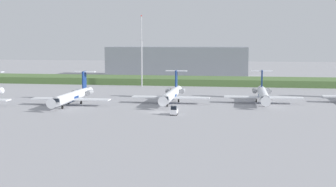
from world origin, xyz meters
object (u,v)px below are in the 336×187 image
at_px(regional_jet_second, 73,96).
at_px(regional_jet_third, 171,94).
at_px(regional_jet_fourth, 263,94).
at_px(antenna_mast, 142,57).
at_px(baggage_tug, 174,111).

distance_m(regional_jet_second, regional_jet_third, 28.81).
xyz_separation_m(regional_jet_fourth, antenna_mast, (-45.46, 40.69, 9.03)).
distance_m(regional_jet_second, regional_jet_fourth, 55.92).
distance_m(regional_jet_third, baggage_tug, 22.30).
distance_m(regional_jet_fourth, antenna_mast, 61.67).
relative_size(regional_jet_second, regional_jet_third, 1.00).
bearing_deg(baggage_tug, regional_jet_fourth, 48.79).
height_order(regional_jet_second, regional_jet_third, same).
bearing_deg(regional_jet_second, antenna_mast, 80.45).
distance_m(regional_jet_third, regional_jet_fourth, 27.24).
relative_size(regional_jet_second, regional_jet_fourth, 1.00).
bearing_deg(regional_jet_fourth, baggage_tug, -131.21).
height_order(regional_jet_second, antenna_mast, antenna_mast).
relative_size(antenna_mast, baggage_tug, 8.77).
bearing_deg(regional_jet_third, regional_jet_second, -163.06).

